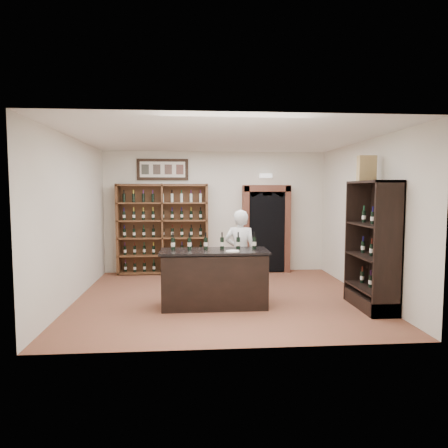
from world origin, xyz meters
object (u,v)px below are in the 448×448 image
Objects in this scene: wine_shelf at (163,229)px; shopkeeper at (240,253)px; tasting_counter at (214,279)px; wine_crate at (367,168)px; counter_bottle_0 at (173,244)px; side_cabinet at (373,265)px.

wine_shelf reaches higher than shopkeeper.
shopkeeper is (0.54, 0.67, 0.34)m from tasting_counter.
wine_crate reaches higher than wine_shelf.
wine_crate reaches higher than shopkeeper.
side_cabinet is at bearing -7.03° from counter_bottle_0.
wine_crate is (2.66, -0.08, 1.93)m from tasting_counter.
shopkeeper is at bearing 23.47° from counter_bottle_0.
shopkeeper reaches higher than counter_bottle_0.
side_cabinet is (3.44, -0.43, -0.35)m from counter_bottle_0.
counter_bottle_0 is 0.14× the size of side_cabinet.
counter_bottle_0 is at bearing 172.97° from side_cabinet.
tasting_counter is 0.92m from shopkeeper.
wine_crate reaches higher than side_cabinet.
wine_crate reaches higher than tasting_counter.
wine_shelf is 5.02m from side_cabinet.
counter_bottle_0 is (0.38, -2.81, 0.01)m from wine_shelf.
side_cabinet is at bearing 172.56° from shopkeeper.
side_cabinet is at bearing -6.28° from tasting_counter.
wine_crate is at bearing -3.50° from counter_bottle_0.
tasting_counter is at bearing 67.83° from shopkeeper.
shopkeeper is 2.75m from wine_crate.
wine_shelf is 3.19m from tasting_counter.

